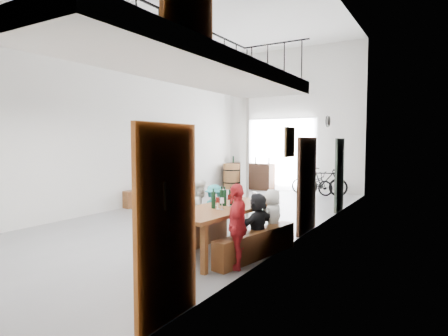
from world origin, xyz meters
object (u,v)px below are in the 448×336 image
Objects in this scene: tasting_table at (223,212)px; bench_inner at (191,235)px; oak_barrel at (232,176)px; host_standing at (168,228)px; serving_counter at (250,176)px; side_bench at (149,197)px; bicycle_near at (312,183)px.

bench_inner is at bearing -172.22° from tasting_table.
host_standing is (4.42, -9.48, 0.28)m from oak_barrel.
oak_barrel is (-4.21, 7.77, -0.20)m from tasting_table.
serving_counter is (-3.56, 8.14, -0.19)m from tasting_table.
serving_counter reaches higher than side_bench.
bench_inner is at bearing -65.46° from oak_barrel.
side_bench is at bearing 145.32° from host_standing.
host_standing is (3.76, -9.85, 0.27)m from serving_counter.
side_bench is at bearing -92.77° from oak_barrel.
bench_inner is 1.28× the size of bicycle_near.
host_standing is at bearing -78.25° from tasting_table.
tasting_table is 1.24× the size of serving_counter.
oak_barrel is at bearing 99.32° from bicycle_near.
host_standing reaches higher than oak_barrel.
bench_inner is 2.03× the size of oak_barrel.
bench_inner is 8.68m from serving_counter.
host_standing reaches higher than bicycle_near.
oak_barrel is 10.46m from host_standing.
tasting_table is at bearing -61.54° from oak_barrel.
oak_barrel is at bearing 87.23° from side_bench.
host_standing is at bearing -45.83° from side_bench.
serving_counter is (-2.91, 8.18, 0.28)m from bench_inner.
side_bench is 5.86m from bicycle_near.
tasting_table is 0.80m from bench_inner.
bench_inner is 7.75m from bicycle_near.
tasting_table reaches higher than bench_inner.
tasting_table is 1.18× the size of bench_inner.
bench_inner is at bearing -39.38° from side_bench.
bench_inner is at bearing -68.49° from serving_counter.
bench_inner is 1.05× the size of serving_counter.
side_bench is 5.15m from serving_counter.
host_standing is at bearing -63.22° from bench_inner.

